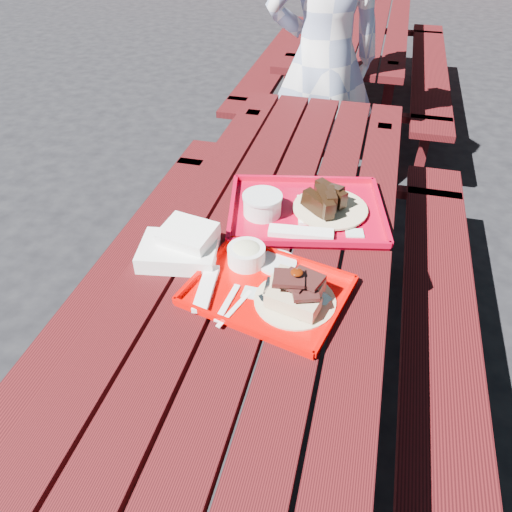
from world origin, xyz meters
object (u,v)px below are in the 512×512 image
picnic_table_near (267,290)px  picnic_table_far (354,45)px  far_tray (304,209)px  near_tray (271,282)px  person (323,61)px

picnic_table_near → picnic_table_far: size_ratio=1.00×
picnic_table_far → far_tray: (0.08, -2.62, 0.22)m
picnic_table_far → near_tray: size_ratio=5.14×
far_tray → person: size_ratio=0.34×
picnic_table_far → near_tray: near_tray is taller
picnic_table_near → person: person is taller
picnic_table_near → far_tray: (0.08, 0.18, 0.22)m
picnic_table_near → near_tray: bearing=-75.0°
picnic_table_far → person: size_ratio=1.42×
picnic_table_far → near_tray: 3.01m
picnic_table_near → person: (-0.06, 1.48, 0.28)m
picnic_table_near → picnic_table_far: (0.00, 2.80, 0.00)m
picnic_table_near → picnic_table_far: bearing=90.0°
picnic_table_near → far_tray: bearing=66.8°
far_tray → person: bearing=95.9°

